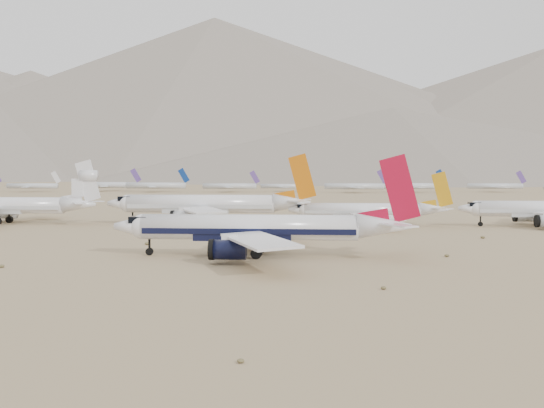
{
  "coord_description": "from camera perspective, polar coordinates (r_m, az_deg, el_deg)",
  "views": [
    {
      "loc": [
        2.58,
        -100.99,
        14.16
      ],
      "look_at": [
        -7.48,
        35.3,
        7.0
      ],
      "focal_mm": 40.0,
      "sensor_mm": 36.0,
      "label": 1
    }
  ],
  "objects": [
    {
      "name": "row2_white_trijet",
      "position": [
        181.36,
        -23.61,
        -0.11
      ],
      "size": [
        49.82,
        48.69,
        17.65
      ],
      "color": "white",
      "rests_on": "ground"
    },
    {
      "name": "main_airliner",
      "position": [
        101.72,
        -0.95,
        -2.32
      ],
      "size": [
        48.76,
        47.63,
        17.21
      ],
      "color": "white",
      "rests_on": "ground"
    },
    {
      "name": "mountain_range",
      "position": [
        1759.15,
        6.48,
        8.73
      ],
      "size": [
        7354.0,
        3024.0,
        470.0
      ],
      "color": "slate",
      "rests_on": "ground"
    },
    {
      "name": "distant_storage_row",
      "position": [
        436.65,
        0.41,
        1.72
      ],
      "size": [
        511.81,
        66.77,
        15.03
      ],
      "color": "silver",
      "rests_on": "ground"
    },
    {
      "name": "desert_scrub",
      "position": [
        83.55,
        -16.63,
        -6.69
      ],
      "size": [
        219.83,
        121.67,
        0.63
      ],
      "color": "brown",
      "rests_on": "ground"
    },
    {
      "name": "ground",
      "position": [
        102.01,
        2.74,
        -4.98
      ],
      "size": [
        7000.0,
        7000.0,
        0.0
      ],
      "primitive_type": "plane",
      "color": "#957856",
      "rests_on": "ground"
    },
    {
      "name": "row2_gold_tail",
      "position": [
        161.43,
        9.08,
        -0.63
      ],
      "size": [
        40.58,
        39.69,
        14.45
      ],
      "color": "white",
      "rests_on": "ground"
    },
    {
      "name": "row2_orange_tail",
      "position": [
        164.97,
        -5.94,
        -0.06
      ],
      "size": [
        53.94,
        52.77,
        19.24
      ],
      "color": "white",
      "rests_on": "ground"
    }
  ]
}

